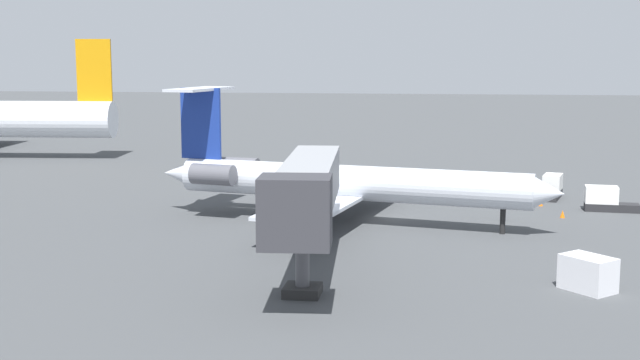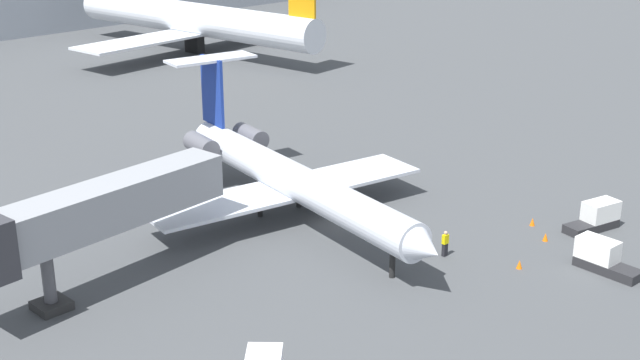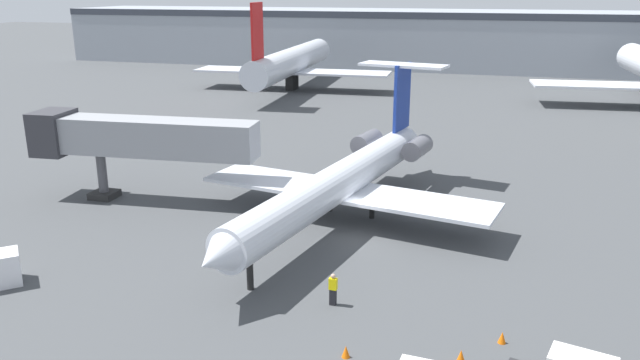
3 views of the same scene
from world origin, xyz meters
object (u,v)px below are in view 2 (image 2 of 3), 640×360
(regional_jet, at_px, (286,175))
(traffic_cone_mid, at_px, (545,237))
(jet_bridge, at_px, (83,216))
(baggage_tug_lead, at_px, (602,257))
(traffic_cone_near, at_px, (519,264))
(parked_airliner_west_mid, at_px, (194,20))
(ground_crew_marshaller, at_px, (445,243))
(baggage_tug_trailing, at_px, (597,217))
(traffic_cone_far, at_px, (532,222))

(regional_jet, distance_m, traffic_cone_mid, 17.79)
(jet_bridge, height_order, baggage_tug_lead, jet_bridge)
(traffic_cone_near, xyz_separation_m, parked_airliner_west_mid, (27.16, 66.59, 4.11))
(ground_crew_marshaller, height_order, traffic_cone_near, ground_crew_marshaller)
(regional_jet, height_order, traffic_cone_mid, regional_jet)
(traffic_cone_near, bearing_deg, parked_airliner_west_mid, 67.81)
(ground_crew_marshaller, bearing_deg, baggage_tug_trailing, -23.61)
(baggage_tug_trailing, xyz_separation_m, traffic_cone_far, (-2.50, 3.33, -0.56))
(regional_jet, relative_size, jet_bridge, 1.73)
(ground_crew_marshaller, xyz_separation_m, traffic_cone_mid, (6.48, -3.29, -0.58))
(jet_bridge, xyz_separation_m, traffic_cone_mid, (24.71, -14.73, -4.51))
(jet_bridge, bearing_deg, regional_jet, 1.80)
(traffic_cone_near, distance_m, parked_airliner_west_mid, 72.03)
(regional_jet, relative_size, ground_crew_marshaller, 17.31)
(parked_airliner_west_mid, bearing_deg, jet_bridge, -132.81)
(baggage_tug_trailing, bearing_deg, baggage_tug_lead, -149.82)
(baggage_tug_trailing, distance_m, parked_airliner_west_mid, 69.45)
(traffic_cone_mid, relative_size, traffic_cone_far, 1.00)
(regional_jet, height_order, baggage_tug_trailing, regional_jet)
(parked_airliner_west_mid, bearing_deg, baggage_tug_lead, -108.79)
(baggage_tug_lead, height_order, traffic_cone_far, baggage_tug_lead)
(baggage_tug_lead, relative_size, traffic_cone_near, 7.45)
(traffic_cone_near, height_order, traffic_cone_mid, same)
(parked_airliner_west_mid, bearing_deg, ground_crew_marshaller, -114.87)
(jet_bridge, xyz_separation_m, baggage_tug_trailing, (28.87, -16.09, -3.95))
(jet_bridge, bearing_deg, baggage_tug_trailing, -29.13)
(traffic_cone_mid, bearing_deg, baggage_tug_trailing, -18.07)
(baggage_tug_lead, xyz_separation_m, traffic_cone_mid, (1.51, 4.66, -0.56))
(jet_bridge, distance_m, traffic_cone_far, 29.64)
(jet_bridge, bearing_deg, baggage_tug_lead, -39.88)
(traffic_cone_mid, bearing_deg, parked_airliner_west_mid, 71.14)
(traffic_cone_mid, xyz_separation_m, traffic_cone_far, (1.67, 1.98, 0.00))
(jet_bridge, bearing_deg, traffic_cone_near, -38.31)
(baggage_tug_trailing, height_order, traffic_cone_mid, baggage_tug_trailing)
(ground_crew_marshaller, distance_m, baggage_tug_lead, 9.38)
(regional_jet, bearing_deg, baggage_tug_trailing, -52.04)
(baggage_tug_trailing, relative_size, traffic_cone_far, 7.68)
(regional_jet, relative_size, traffic_cone_far, 53.18)
(traffic_cone_mid, height_order, parked_airliner_west_mid, parked_airliner_west_mid)
(parked_airliner_west_mid, bearing_deg, traffic_cone_near, -112.19)
(baggage_tug_trailing, xyz_separation_m, traffic_cone_near, (-8.93, 0.34, -0.56))
(ground_crew_marshaller, bearing_deg, regional_jet, 100.88)
(baggage_tug_trailing, height_order, traffic_cone_far, baggage_tug_trailing)
(baggage_tug_lead, bearing_deg, baggage_tug_trailing, 30.18)
(ground_crew_marshaller, relative_size, baggage_tug_lead, 0.41)
(parked_airliner_west_mid, bearing_deg, regional_jet, -121.76)
(ground_crew_marshaller, bearing_deg, baggage_tug_lead, -57.96)
(jet_bridge, distance_m, traffic_cone_mid, 29.12)
(traffic_cone_near, distance_m, traffic_cone_mid, 4.88)
(jet_bridge, relative_size, traffic_cone_near, 30.76)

